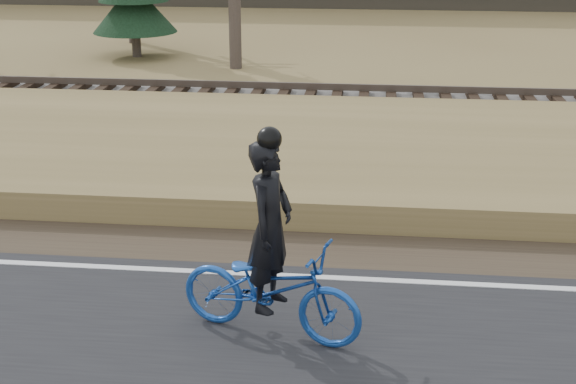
# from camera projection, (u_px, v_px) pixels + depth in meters

# --- Properties ---
(ground) EXTENTS (120.00, 120.00, 0.00)m
(ground) POSITION_uv_depth(u_px,v_px,m) (447.00, 295.00, 9.93)
(ground) COLOR olive
(ground) RESTS_ON ground
(edge_line) EXTENTS (120.00, 0.12, 0.01)m
(edge_line) POSITION_uv_depth(u_px,v_px,m) (446.00, 283.00, 10.10)
(edge_line) COLOR silver
(edge_line) RESTS_ON road
(shoulder) EXTENTS (120.00, 1.60, 0.04)m
(shoulder) POSITION_uv_depth(u_px,v_px,m) (440.00, 254.00, 11.05)
(shoulder) COLOR #473A2B
(shoulder) RESTS_ON ground
(embankment) EXTENTS (120.00, 5.00, 0.44)m
(embankment) POSITION_uv_depth(u_px,v_px,m) (429.00, 172.00, 13.78)
(embankment) COLOR olive
(embankment) RESTS_ON ground
(ballast) EXTENTS (120.00, 3.00, 0.45)m
(ballast) POSITION_uv_depth(u_px,v_px,m) (419.00, 116.00, 17.33)
(ballast) COLOR slate
(ballast) RESTS_ON ground
(railroad) EXTENTS (120.00, 2.40, 0.29)m
(railroad) POSITION_uv_depth(u_px,v_px,m) (419.00, 102.00, 17.23)
(railroad) COLOR black
(railroad) RESTS_ON ballast
(cyclist) EXTENTS (2.23, 1.29, 2.38)m
(cyclist) POSITION_uv_depth(u_px,v_px,m) (270.00, 272.00, 8.67)
(cyclist) COLOR #17449E
(cyclist) RESTS_ON road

